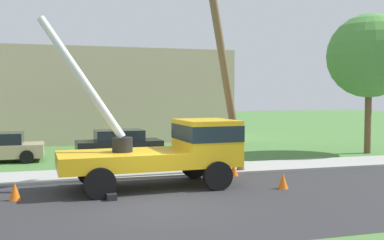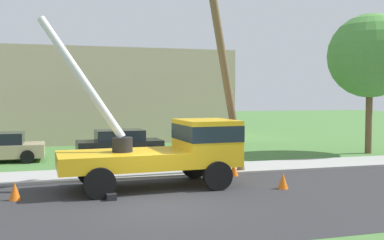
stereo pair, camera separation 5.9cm
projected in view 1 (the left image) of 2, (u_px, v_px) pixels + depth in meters
ground_plane at (116, 154)px, 24.77m from camera, size 120.00×120.00×0.00m
road_asphalt at (162, 204)px, 13.26m from camera, size 80.00×8.21×0.01m
sidewalk_strip at (134, 173)px, 18.44m from camera, size 80.00×2.59×0.10m
utility_truck at (172, 147)px, 15.91m from camera, size 6.89×3.21×5.98m
leaning_utility_pole at (223, 63)px, 17.88m from camera, size 2.76×1.59×8.80m
traffic_cone_ahead at (283, 181)px, 15.50m from camera, size 0.36×0.36×0.56m
traffic_cone_behind at (15, 191)px, 13.77m from camera, size 0.36×0.36×0.56m
traffic_cone_curbside at (234, 169)px, 17.99m from camera, size 0.36×0.36×0.56m
parked_sedan_black at (119, 143)px, 23.50m from camera, size 4.48×2.16×1.42m
roadside_tree_near at (369, 56)px, 24.74m from camera, size 4.62×4.62×7.73m
lowrise_building_backdrop at (101, 96)px, 31.95m from camera, size 18.00×6.00×6.40m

